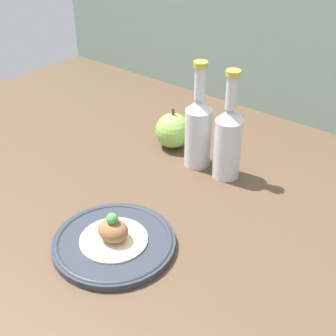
# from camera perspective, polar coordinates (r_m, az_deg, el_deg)

# --- Properties ---
(ground_plane) EXTENTS (1.80, 1.10, 0.04)m
(ground_plane) POSITION_cam_1_polar(r_m,az_deg,el_deg) (0.98, 2.29, -6.45)
(ground_plane) COLOR brown
(plate) EXTENTS (0.23, 0.23, 0.02)m
(plate) POSITION_cam_1_polar(r_m,az_deg,el_deg) (0.89, -6.60, -9.01)
(plate) COLOR #2D333D
(plate) RESTS_ON ground_plane
(plated_food) EXTENTS (0.13, 0.13, 0.06)m
(plated_food) POSITION_cam_1_polar(r_m,az_deg,el_deg) (0.88, -6.70, -7.85)
(plated_food) COLOR beige
(plated_food) RESTS_ON plate
(cider_bottle_left) EXTENTS (0.06, 0.06, 0.26)m
(cider_bottle_left) POSITION_cam_1_polar(r_m,az_deg,el_deg) (1.08, 3.70, 4.82)
(cider_bottle_left) COLOR silver
(cider_bottle_left) RESTS_ON ground_plane
(cider_bottle_right) EXTENTS (0.06, 0.06, 0.26)m
(cider_bottle_right) POSITION_cam_1_polar(r_m,az_deg,el_deg) (1.05, 7.33, 3.50)
(cider_bottle_right) COLOR silver
(cider_bottle_right) RESTS_ON ground_plane
(apple) EXTENTS (0.09, 0.09, 0.11)m
(apple) POSITION_cam_1_polar(r_m,az_deg,el_deg) (1.18, 0.61, 4.58)
(apple) COLOR #84B74C
(apple) RESTS_ON ground_plane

